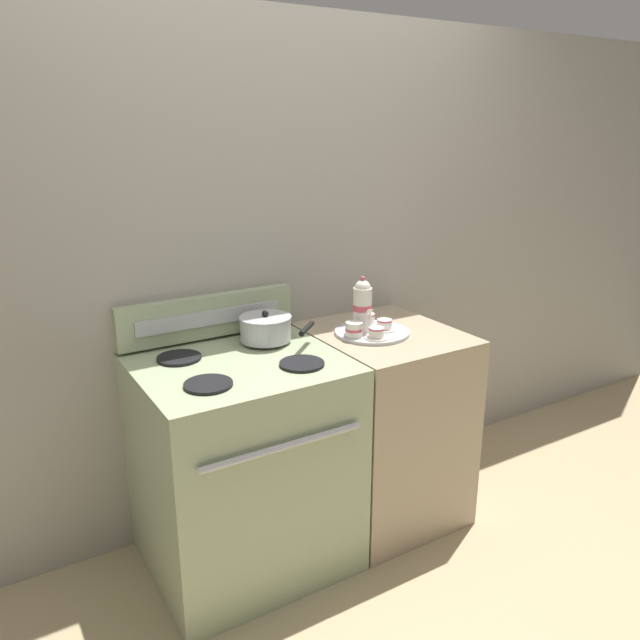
{
  "coord_description": "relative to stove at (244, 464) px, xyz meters",
  "views": [
    {
      "loc": [
        -1.19,
        -2.05,
        1.75
      ],
      "look_at": [
        0.11,
        0.08,
        0.96
      ],
      "focal_mm": 35.0,
      "sensor_mm": 36.0,
      "label": 1
    }
  ],
  "objects": [
    {
      "name": "stove",
      "position": [
        0.0,
        0.0,
        0.0
      ],
      "size": [
        0.78,
        0.7,
        0.89
      ],
      "color": "#9EAD84",
      "rests_on": "ground"
    },
    {
      "name": "side_counter",
      "position": [
        0.69,
        0.0,
        -0.0
      ],
      "size": [
        0.59,
        0.67,
        0.88
      ],
      "color": "tan",
      "rests_on": "ground"
    },
    {
      "name": "teacup_front",
      "position": [
        0.58,
        -0.08,
        0.48
      ],
      "size": [
        0.1,
        0.1,
        0.05
      ],
      "color": "white",
      "rests_on": "serving_tray"
    },
    {
      "name": "teacup_left",
      "position": [
        0.68,
        -0.01,
        0.48
      ],
      "size": [
        0.1,
        0.1,
        0.05
      ],
      "color": "white",
      "rests_on": "serving_tray"
    },
    {
      "name": "creamer_jug",
      "position": [
        0.52,
        -0.01,
        0.48
      ],
      "size": [
        0.07,
        0.07,
        0.06
      ],
      "color": "white",
      "rests_on": "serving_tray"
    },
    {
      "name": "teacup_right",
      "position": [
        0.67,
        0.1,
        0.48
      ],
      "size": [
        0.1,
        0.1,
        0.05
      ],
      "color": "white",
      "rests_on": "serving_tray"
    },
    {
      "name": "teapot",
      "position": [
        0.59,
        0.04,
        0.57
      ],
      "size": [
        0.08,
        0.13,
        0.24
      ],
      "color": "white",
      "rests_on": "serving_tray"
    },
    {
      "name": "ground_plane",
      "position": [
        0.3,
        0.0,
        -0.44
      ],
      "size": [
        6.0,
        6.0,
        0.0
      ],
      "primitive_type": "plane",
      "color": "tan"
    },
    {
      "name": "serving_tray",
      "position": [
        0.63,
        0.01,
        0.45
      ],
      "size": [
        0.32,
        0.32,
        0.01
      ],
      "color": "#B2B2B7",
      "rests_on": "side_counter"
    },
    {
      "name": "control_panel",
      "position": [
        0.0,
        0.31,
        0.54
      ],
      "size": [
        0.76,
        0.05,
        0.18
      ],
      "color": "#9EAD84",
      "rests_on": "stove"
    },
    {
      "name": "wall_back",
      "position": [
        0.3,
        0.36,
        0.66
      ],
      "size": [
        6.0,
        0.05,
        2.2
      ],
      "color": "#9E998E",
      "rests_on": "ground"
    },
    {
      "name": "saucepan",
      "position": [
        0.19,
        0.15,
        0.5
      ],
      "size": [
        0.29,
        0.3,
        0.13
      ],
      "color": "#B7B7BC",
      "rests_on": "stove"
    }
  ]
}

